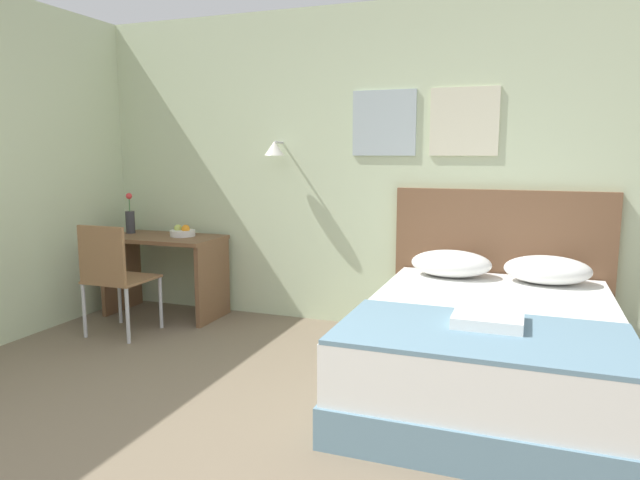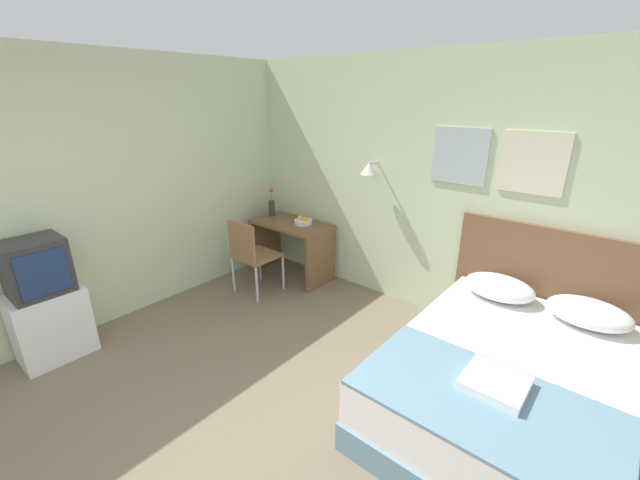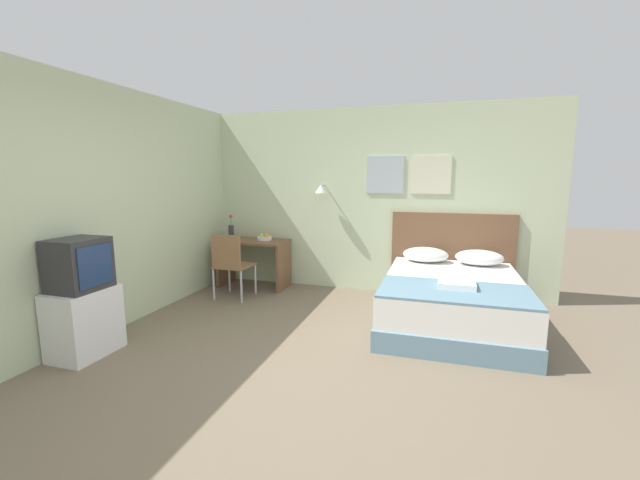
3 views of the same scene
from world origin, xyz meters
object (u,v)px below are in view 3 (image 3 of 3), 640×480
Objects in this scene: pillow_right at (479,258)px; fruit_bowl at (264,238)px; television at (79,264)px; pillow_left at (425,255)px; desk_chair at (230,261)px; desk at (254,255)px; folded_towel_near_foot at (457,284)px; bed at (452,301)px; headboard at (451,256)px; throw_blanket at (455,291)px; tv_stand at (84,322)px; flower_vase at (231,230)px.

pillow_right is 2.65× the size of fruit_bowl.
pillow_right is 4.51m from television.
pillow_left is 0.65× the size of desk_chair.
folded_towel_near_foot is at bearing -22.74° from desk.
bed is at bearing 29.10° from television.
headboard is 2.88m from desk.
throw_blanket is 0.15m from folded_towel_near_foot.
bed is 1.26× the size of headboard.
bed is 3.81m from tv_stand.
headboard is 4.36× the size of flower_vase.
desk is 1.12× the size of desk_chair.
folded_towel_near_foot reaches higher than throw_blanket.
throw_blanket is 2.29× the size of tv_stand.
fruit_bowl is (-2.71, 1.41, 0.20)m from throw_blanket.
headboard is at bearing 90.00° from bed.
folded_towel_near_foot is (0.02, -1.51, 0.01)m from headboard.
tv_stand is at bearing -159.36° from throw_blanket.
pillow_right is at bearing 0.36° from desk.
fruit_bowl is 0.47× the size of television.
television is (-3.66, -2.63, 0.24)m from pillow_right.
pillow_right reaches higher than desk.
flower_vase is at bearing 88.88° from tv_stand.
headboard is 0.44m from pillow_left.
folded_towel_near_foot is at bearing -73.86° from pillow_left.
desk_chair is at bearing -91.36° from desk.
bed is at bearing -14.02° from flower_vase.
pillow_right is 0.92× the size of tv_stand.
desk_chair is at bearing 77.11° from television.
desk is 2.65m from tv_stand.
desk_chair is at bearing 178.33° from bed.
desk is at bearing 79.95° from tv_stand.
throw_blanket is at bearing -13.30° from desk_chair.
television reaches higher than folded_towel_near_foot.
television is at bearing -144.33° from pillow_right.
desk_chair is 2.44× the size of flower_vase.
television reaches higher than flower_vase.
desk is (-2.86, 1.35, -0.06)m from throw_blanket.
tv_stand reaches higher than throw_blanket.
bed is at bearing -113.36° from pillow_right.
pillow_right is at bearing 35.67° from television.
desk_chair is at bearing -164.78° from pillow_left.
desk_chair is 1.42× the size of tv_stand.
television reaches higher than desk.
headboard is 7.29× the size of fruit_bowl.
desk_chair is at bearing -161.33° from headboard.
desk is at bearing 88.64° from desk_chair.
flower_vase is at bearing 179.35° from pillow_right.
pillow_right reaches higher than bed.
fruit_bowl is at bearing 152.51° from throw_blanket.
folded_towel_near_foot is (-0.32, -1.23, -0.04)m from pillow_right.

